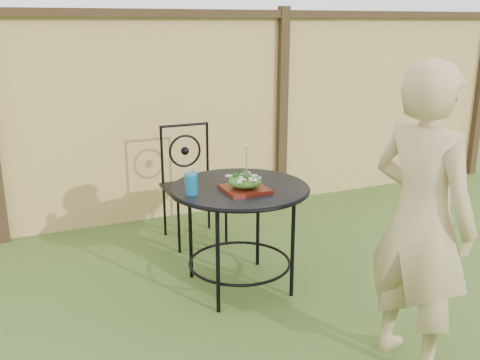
{
  "coord_description": "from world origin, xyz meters",
  "views": [
    {
      "loc": [
        -1.17,
        -2.43,
        1.76
      ],
      "look_at": [
        0.2,
        0.68,
        0.75
      ],
      "focal_mm": 40.0,
      "sensor_mm": 36.0,
      "label": 1
    }
  ],
  "objects_px": {
    "diner": "(421,221)",
    "salad_plate": "(245,189)",
    "patio_table": "(240,206)",
    "patio_chair": "(192,181)"
  },
  "relations": [
    {
      "from": "diner",
      "to": "salad_plate",
      "type": "relative_size",
      "value": 5.94
    },
    {
      "from": "salad_plate",
      "to": "patio_table",
      "type": "bearing_deg",
      "value": 84.05
    },
    {
      "from": "patio_table",
      "to": "salad_plate",
      "type": "height_order",
      "value": "salad_plate"
    },
    {
      "from": "patio_table",
      "to": "diner",
      "type": "distance_m",
      "value": 1.26
    },
    {
      "from": "patio_chair",
      "to": "salad_plate",
      "type": "relative_size",
      "value": 3.52
    },
    {
      "from": "patio_table",
      "to": "salad_plate",
      "type": "distance_m",
      "value": 0.18
    },
    {
      "from": "diner",
      "to": "salad_plate",
      "type": "bearing_deg",
      "value": 14.1
    },
    {
      "from": "diner",
      "to": "salad_plate",
      "type": "height_order",
      "value": "diner"
    },
    {
      "from": "patio_table",
      "to": "patio_chair",
      "type": "height_order",
      "value": "patio_chair"
    },
    {
      "from": "patio_chair",
      "to": "diner",
      "type": "relative_size",
      "value": 0.59
    }
  ]
}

